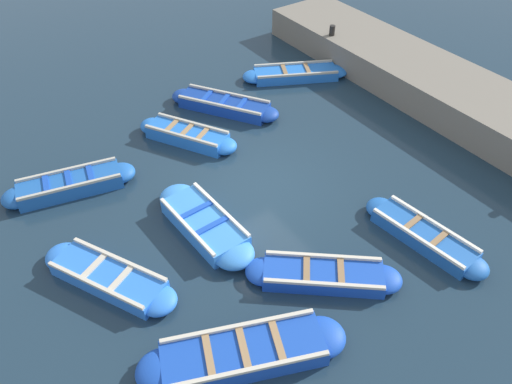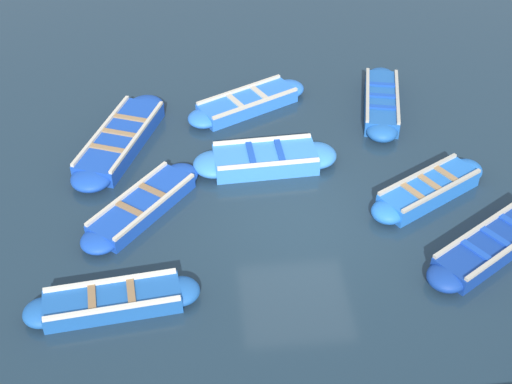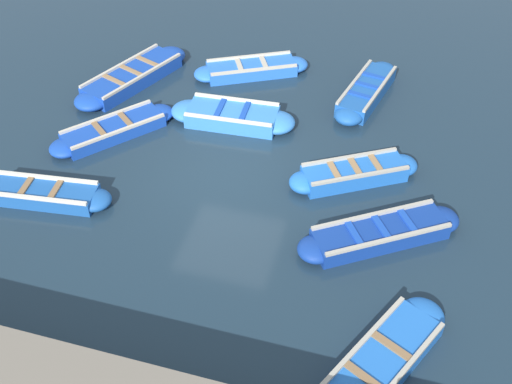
{
  "view_description": "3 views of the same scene",
  "coord_description": "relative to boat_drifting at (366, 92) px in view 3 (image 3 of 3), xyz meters",
  "views": [
    {
      "loc": [
        -5.71,
        -8.03,
        8.62
      ],
      "look_at": [
        -0.31,
        -0.27,
        0.2
      ],
      "focal_mm": 35.0,
      "sensor_mm": 36.0,
      "label": 1
    },
    {
      "loc": [
        11.0,
        -1.95,
        9.96
      ],
      "look_at": [
        -0.86,
        -0.83,
        0.17
      ],
      "focal_mm": 50.0,
      "sensor_mm": 36.0,
      "label": 2
    },
    {
      "loc": [
        10.29,
        3.58,
        9.19
      ],
      "look_at": [
        0.96,
        0.95,
        0.44
      ],
      "focal_mm": 42.0,
      "sensor_mm": 36.0,
      "label": 3
    }
  ],
  "objects": [
    {
      "name": "boat_broadside",
      "position": [
        3.56,
        0.21,
        -0.0
      ],
      "size": [
        2.21,
        3.07,
        0.45
      ],
      "color": "blue",
      "rests_on": "ground"
    },
    {
      "name": "boat_mid_row",
      "position": [
        6.13,
        -6.43,
        -0.03
      ],
      "size": [
        1.07,
        3.27,
        0.4
      ],
      "color": "#1E59AD",
      "rests_on": "ground"
    },
    {
      "name": "boat_alongside",
      "position": [
        2.13,
        -3.2,
        -0.0
      ],
      "size": [
        1.15,
        3.36,
        0.46
      ],
      "color": "#3884E0",
      "rests_on": "ground"
    },
    {
      "name": "boat_inner_gap",
      "position": [
        3.46,
        -5.97,
        -0.04
      ],
      "size": [
        3.09,
        2.74,
        0.38
      ],
      "color": "#1947B7",
      "rests_on": "ground"
    },
    {
      "name": "boat_stern_in",
      "position": [
        1.01,
        -6.55,
        -0.01
      ],
      "size": [
        4.06,
        2.33,
        0.44
      ],
      "color": "#1947B7",
      "rests_on": "ground"
    },
    {
      "name": "boat_bow_out",
      "position": [
        8.48,
        1.36,
        -0.04
      ],
      "size": [
        3.69,
        2.43,
        0.38
      ],
      "color": "blue",
      "rests_on": "ground"
    },
    {
      "name": "boat_end_of_row",
      "position": [
        -0.35,
        -3.4,
        -0.03
      ],
      "size": [
        2.27,
        3.36,
        0.4
      ],
      "color": "blue",
      "rests_on": "ground"
    },
    {
      "name": "boat_far_corner",
      "position": [
        5.33,
        1.02,
        -0.01
      ],
      "size": [
        2.63,
        3.47,
        0.43
      ],
      "color": "navy",
      "rests_on": "ground"
    },
    {
      "name": "boat_drifting",
      "position": [
        0.0,
        0.0,
        0.0
      ],
      "size": [
        3.45,
        1.48,
        0.46
      ],
      "color": "#1E59AD",
      "rests_on": "ground"
    },
    {
      "name": "ground_plane",
      "position": [
        4.09,
        -2.7,
        -0.2
      ],
      "size": [
        120.0,
        120.0,
        0.0
      ],
      "primitive_type": "plane",
      "color": "#1C303F"
    }
  ]
}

